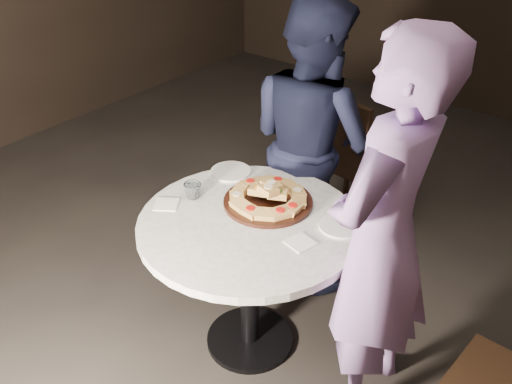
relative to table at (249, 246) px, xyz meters
The scene contains 12 objects.
floor 0.64m from the table, 109.36° to the left, with size 7.00×7.00×0.00m, color black.
table is the anchor object (origin of this frame).
serving_board 0.23m from the table, 97.34° to the left, with size 0.42×0.42×0.02m, color black.
focaccia_pile 0.26m from the table, 97.01° to the left, with size 0.38×0.38×0.10m.
plate_left 0.47m from the table, 141.43° to the left, with size 0.21×0.21×0.01m, color white.
plate_right 0.44m from the table, 32.19° to the left, with size 0.20×0.20×0.01m, color white.
water_glass 0.38m from the table, behind, with size 0.09×0.09×0.08m, color silver.
napkin_near 0.44m from the table, 160.03° to the right, with size 0.11×0.11×0.01m, color white.
napkin_far 0.31m from the table, ahead, with size 0.11×0.11×0.01m, color white.
chair_far 1.21m from the table, 98.38° to the left, with size 0.50×0.52×0.96m.
diner_navy 0.79m from the table, 102.37° to the left, with size 0.79×0.62×1.63m, color black.
diner_teal 0.66m from the table, ahead, with size 0.64×0.42×1.76m, color #866CAE.
Camera 1 is at (1.40, -1.79, 2.25)m, focal length 40.00 mm.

